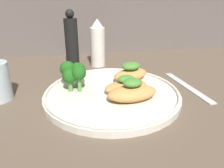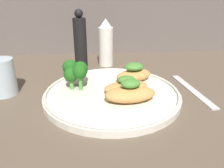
{
  "view_description": "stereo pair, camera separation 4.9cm",
  "coord_description": "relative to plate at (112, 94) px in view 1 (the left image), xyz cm",
  "views": [
    {
      "loc": [
        -8.61,
        -44.43,
        22.67
      ],
      "look_at": [
        0.0,
        0.0,
        3.4
      ],
      "focal_mm": 35.0,
      "sensor_mm": 36.0,
      "label": 1
    },
    {
      "loc": [
        -3.74,
        -45.1,
        22.67
      ],
      "look_at": [
        0.0,
        0.0,
        3.4
      ],
      "focal_mm": 35.0,
      "sensor_mm": 36.0,
      "label": 2
    }
  ],
  "objects": [
    {
      "name": "pepper_grinder",
      "position": [
        -8.08,
        24.3,
        7.23
      ],
      "size": [
        4.06,
        4.06,
        17.87
      ],
      "color": "black",
      "rests_on": "ground_plane"
    },
    {
      "name": "fork",
      "position": [
        20.08,
        2.13,
        -0.69
      ],
      "size": [
        3.55,
        19.73,
        0.6
      ],
      "color": "silver",
      "rests_on": "ground_plane"
    },
    {
      "name": "grilled_meat_front",
      "position": [
        3.41,
        -4.58,
        2.21
      ],
      "size": [
        11.38,
        6.93,
        4.79
      ],
      "color": "tan",
      "rests_on": "plate"
    },
    {
      "name": "ground_plane",
      "position": [
        0.0,
        0.0,
        -1.49
      ],
      "size": [
        180.0,
        180.0,
        1.0
      ],
      "primitive_type": "cube",
      "color": "brown"
    },
    {
      "name": "sauce_bottle",
      "position": [
        -0.21,
        24.3,
        6.18
      ],
      "size": [
        4.68,
        4.68,
        15.0
      ],
      "color": "white",
      "rests_on": "ground_plane"
    },
    {
      "name": "grilled_meat_back",
      "position": [
        6.11,
        6.4,
        2.34
      ],
      "size": [
        11.01,
        8.64,
        4.76
      ],
      "color": "tan",
      "rests_on": "plate"
    },
    {
      "name": "grilled_meat_middle",
      "position": [
        3.25,
        0.41,
        1.79
      ],
      "size": [
        11.45,
        7.98,
        3.78
      ],
      "color": "tan",
      "rests_on": "plate"
    },
    {
      "name": "broccoli_bunch",
      "position": [
        -8.18,
        3.77,
        4.37
      ],
      "size": [
        6.02,
        6.79,
        6.41
      ],
      "color": "#569942",
      "rests_on": "plate"
    },
    {
      "name": "plate",
      "position": [
        0.0,
        0.0,
        0.0
      ],
      "size": [
        30.96,
        30.96,
        2.0
      ],
      "color": "silver",
      "rests_on": "ground_plane"
    }
  ]
}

